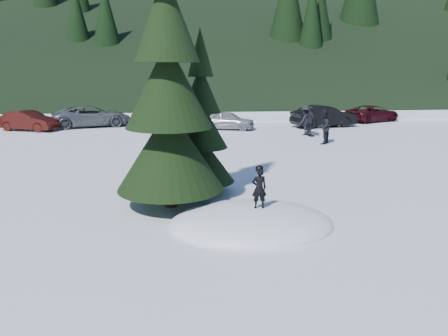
{
  "coord_description": "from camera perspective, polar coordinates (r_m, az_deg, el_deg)",
  "views": [
    {
      "loc": [
        -1.81,
        -11.03,
        4.17
      ],
      "look_at": [
        -0.56,
        2.06,
        1.1
      ],
      "focal_mm": 35.0,
      "sensor_mm": 36.0,
      "label": 1
    }
  ],
  "objects": [
    {
      "name": "child_skier",
      "position": [
        11.58,
        4.61,
        -2.65
      ],
      "size": [
        0.42,
        0.29,
        1.1
      ],
      "primitive_type": "imported",
      "rotation": [
        0.0,
        0.0,
        3.2
      ],
      "color": "black",
      "rests_on": "snow_mound"
    },
    {
      "name": "spruce_tall",
      "position": [
        12.86,
        -7.3,
        9.25
      ],
      "size": [
        3.2,
        3.2,
        8.6
      ],
      "color": "black",
      "rests_on": "ground"
    },
    {
      "name": "car_5",
      "position": [
        31.54,
        12.91,
        6.61
      ],
      "size": [
        4.84,
        2.62,
        1.51
      ],
      "primitive_type": "imported",
      "rotation": [
        0.0,
        0.0,
        1.8
      ],
      "color": "black",
      "rests_on": "ground"
    },
    {
      "name": "adult_0",
      "position": [
        24.54,
        12.84,
        5.24
      ],
      "size": [
        1.09,
        1.15,
        1.86
      ],
      "primitive_type": "imported",
      "rotation": [
        0.0,
        0.0,
        4.13
      ],
      "color": "black",
      "rests_on": "ground"
    },
    {
      "name": "forest_hillside",
      "position": [
        65.58,
        -4.1,
        20.42
      ],
      "size": [
        200.0,
        60.0,
        25.0
      ],
      "primitive_type": null,
      "color": "black",
      "rests_on": "ground"
    },
    {
      "name": "adult_2",
      "position": [
        27.53,
        10.6,
        6.15
      ],
      "size": [
        1.36,
        1.27,
        1.84
      ],
      "primitive_type": "imported",
      "rotation": [
        0.0,
        0.0,
        3.8
      ],
      "color": "black",
      "rests_on": "ground"
    },
    {
      "name": "car_1",
      "position": [
        31.77,
        -24.16,
        5.66
      ],
      "size": [
        4.24,
        2.68,
        1.32
      ],
      "primitive_type": "imported",
      "rotation": [
        0.0,
        0.0,
        1.22
      ],
      "color": "#340D09",
      "rests_on": "ground"
    },
    {
      "name": "spruce_short",
      "position": [
        14.39,
        -3.0,
        4.87
      ],
      "size": [
        2.2,
        2.2,
        5.37
      ],
      "color": "black",
      "rests_on": "ground"
    },
    {
      "name": "ground",
      "position": [
        11.93,
        3.63,
        -7.35
      ],
      "size": [
        200.0,
        200.0,
        0.0
      ],
      "primitive_type": "plane",
      "color": "white",
      "rests_on": "ground"
    },
    {
      "name": "adult_1",
      "position": [
        27.01,
        11.26,
        6.0
      ],
      "size": [
        0.63,
        1.15,
        1.85
      ],
      "primitive_type": "imported",
      "rotation": [
        0.0,
        0.0,
        1.75
      ],
      "color": "black",
      "rests_on": "ground"
    },
    {
      "name": "car_3",
      "position": [
        31.92,
        -5.27,
        6.83
      ],
      "size": [
        5.12,
        3.49,
        1.38
      ],
      "primitive_type": "imported",
      "rotation": [
        0.0,
        0.0,
        1.94
      ],
      "color": "black",
      "rests_on": "ground"
    },
    {
      "name": "snow_mound",
      "position": [
        11.93,
        3.63,
        -7.35
      ],
      "size": [
        4.48,
        3.52,
        0.96
      ],
      "primitive_type": "ellipsoid",
      "color": "white",
      "rests_on": "ground"
    },
    {
      "name": "car_2",
      "position": [
        32.38,
        -16.88,
        6.51
      ],
      "size": [
        5.8,
        3.84,
        1.48
      ],
      "primitive_type": "imported",
      "rotation": [
        0.0,
        0.0,
        1.85
      ],
      "color": "#52575B",
      "rests_on": "ground"
    },
    {
      "name": "car_6",
      "position": [
        35.78,
        18.79,
        6.76
      ],
      "size": [
        4.93,
        3.75,
        1.24
      ],
      "primitive_type": "imported",
      "rotation": [
        0.0,
        0.0,
        2.0
      ],
      "color": "#33090F",
      "rests_on": "ground"
    },
    {
      "name": "car_4",
      "position": [
        29.55,
        0.47,
        6.24
      ],
      "size": [
        3.9,
        2.53,
        1.24
      ],
      "primitive_type": "imported",
      "rotation": [
        0.0,
        0.0,
        1.25
      ],
      "color": "gray",
      "rests_on": "ground"
    }
  ]
}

